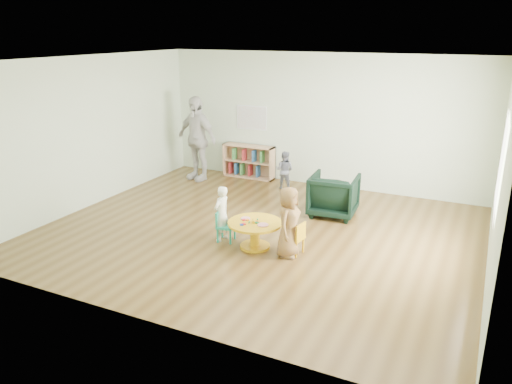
% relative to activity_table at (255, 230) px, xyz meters
% --- Properties ---
extents(room, '(7.10, 7.00, 2.80)m').
position_rel_activity_table_xyz_m(room, '(-0.20, 0.59, 1.60)').
color(room, '#553C1A').
rests_on(room, ground).
extents(activity_table, '(0.84, 0.84, 0.47)m').
position_rel_activity_table_xyz_m(activity_table, '(0.00, 0.00, 0.00)').
color(activity_table, gold).
rests_on(activity_table, ground).
extents(kid_chair_left, '(0.31, 0.31, 0.50)m').
position_rel_activity_table_xyz_m(kid_chair_left, '(-0.56, 0.02, -0.02)').
color(kid_chair_left, '#1B9476').
rests_on(kid_chair_left, ground).
extents(kid_chair_right, '(0.31, 0.31, 0.50)m').
position_rel_activity_table_xyz_m(kid_chair_right, '(0.66, 0.05, -0.02)').
color(kid_chair_right, gold).
rests_on(kid_chair_right, ground).
extents(bookshelf, '(1.20, 0.30, 0.75)m').
position_rel_activity_table_xyz_m(bookshelf, '(-1.82, 3.45, 0.07)').
color(bookshelf, tan).
rests_on(bookshelf, ground).
extents(alphabet_poster, '(0.74, 0.01, 0.54)m').
position_rel_activity_table_xyz_m(alphabet_poster, '(-1.81, 3.58, 1.06)').
color(alphabet_poster, white).
rests_on(alphabet_poster, ground).
extents(armchair, '(0.88, 0.90, 0.76)m').
position_rel_activity_table_xyz_m(armchair, '(0.67, 1.90, 0.09)').
color(armchair, black).
rests_on(armchair, ground).
extents(child_left, '(0.26, 0.36, 0.90)m').
position_rel_activity_table_xyz_m(child_left, '(-0.60, 0.03, 0.16)').
color(child_left, white).
rests_on(child_left, ground).
extents(child_right, '(0.36, 0.54, 1.08)m').
position_rel_activity_table_xyz_m(child_right, '(0.58, -0.05, 0.25)').
color(child_right, orange).
rests_on(child_right, ground).
extents(toddler, '(0.41, 0.32, 0.82)m').
position_rel_activity_table_xyz_m(toddler, '(-0.74, 2.96, 0.12)').
color(toddler, '#17203A').
rests_on(toddler, ground).
extents(adult_caretaker, '(1.17, 0.71, 1.87)m').
position_rel_activity_table_xyz_m(adult_caretaker, '(-2.79, 2.80, 0.64)').
color(adult_caretaker, silver).
rests_on(adult_caretaker, ground).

